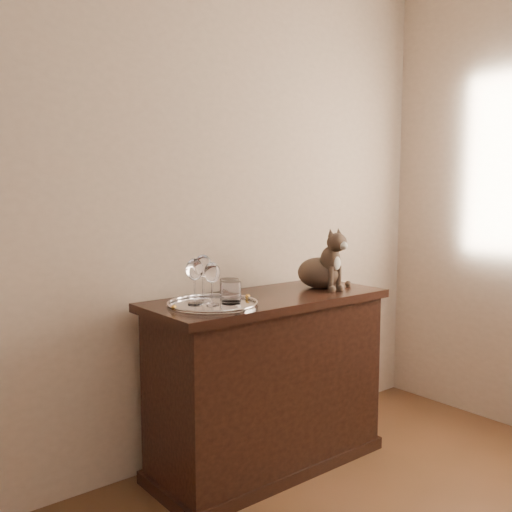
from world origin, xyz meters
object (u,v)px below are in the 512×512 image
at_px(wine_glass_a, 195,281).
at_px(tumbler_a, 231,293).
at_px(tumbler_c, 229,289).
at_px(tray, 213,305).
at_px(wine_glass_b, 203,278).
at_px(wine_glass_d, 212,284).
at_px(sideboard, 267,382).
at_px(cat, 319,258).

xyz_separation_m(wine_glass_a, tumbler_a, (0.13, -0.09, -0.05)).
height_order(tumbler_a, tumbler_c, tumbler_a).
xyz_separation_m(tray, tumbler_c, (0.11, 0.03, 0.05)).
relative_size(wine_glass_b, tumbler_a, 2.16).
distance_m(wine_glass_a, wine_glass_d, 0.08).
distance_m(tumbler_a, tumbler_c, 0.09).
relative_size(sideboard, cat, 3.80).
height_order(wine_glass_b, wine_glass_d, wine_glass_b).
bearing_deg(wine_glass_a, tumbler_a, -35.68).
bearing_deg(sideboard, wine_glass_a, 177.45).
height_order(wine_glass_b, cat, cat).
height_order(sideboard, cat, cat).
bearing_deg(wine_glass_b, tray, -86.67).
bearing_deg(tray, tumbler_c, 16.30).
relative_size(wine_glass_b, cat, 0.67).
xyz_separation_m(tumbler_a, tumbler_c, (0.05, 0.08, -0.00)).
relative_size(tray, wine_glass_b, 1.89).
distance_m(wine_glass_b, wine_glass_d, 0.08).
bearing_deg(sideboard, cat, 0.99).
xyz_separation_m(sideboard, wine_glass_d, (-0.35, -0.05, 0.53)).
bearing_deg(sideboard, wine_glass_b, 173.64).
distance_m(wine_glass_a, cat, 0.75).
height_order(sideboard, wine_glass_d, wine_glass_d).
relative_size(tumbler_c, cat, 0.31).
bearing_deg(sideboard, tray, -174.92).
bearing_deg(tumbler_c, wine_glass_b, 163.69).
distance_m(sideboard, wine_glass_a, 0.67).
relative_size(tumbler_a, cat, 0.31).
bearing_deg(tray, cat, 2.99).
bearing_deg(tray, wine_glass_d, -128.12).
height_order(wine_glass_a, tumbler_c, wine_glass_a).
xyz_separation_m(tray, tumbler_a, (0.07, -0.04, 0.05)).
bearing_deg(tray, sideboard, 5.08).
xyz_separation_m(wine_glass_a, wine_glass_d, (0.05, -0.06, -0.01)).
bearing_deg(wine_glass_b, tumbler_a, -57.58).
xyz_separation_m(tray, wine_glass_d, (-0.01, -0.02, 0.10)).
xyz_separation_m(tumbler_c, cat, (0.58, 0.00, 0.10)).
distance_m(tray, tumbler_c, 0.13).
distance_m(wine_glass_b, cat, 0.70).
relative_size(wine_glass_a, cat, 0.64).
bearing_deg(cat, wine_glass_d, -176.08).
bearing_deg(wine_glass_a, tray, -38.04).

